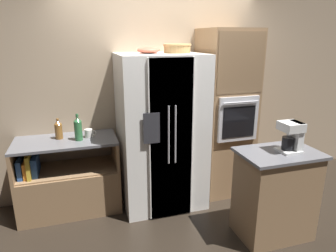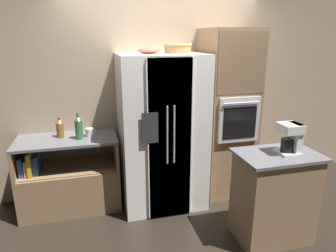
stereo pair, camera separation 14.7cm
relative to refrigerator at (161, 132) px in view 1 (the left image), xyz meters
name	(u,v)px [view 1 (the left image)]	position (x,y,z in m)	size (l,w,h in m)	color
ground_plane	(171,200)	(0.12, -0.04, -0.92)	(20.00, 20.00, 0.00)	black
wall_back	(160,86)	(0.12, 0.44, 0.48)	(12.00, 0.06, 2.80)	tan
counter_left	(69,185)	(-1.12, 0.12, -0.59)	(1.14, 0.59, 0.89)	#93704C
refrigerator	(161,132)	(0.00, 0.00, 0.00)	(0.98, 0.85, 1.84)	white
wall_oven	(225,113)	(0.88, 0.08, 0.14)	(0.63, 0.72, 2.12)	#93704C
island_counter	(275,194)	(0.92, -1.01, -0.45)	(0.79, 0.53, 0.93)	#93704C
wicker_basket	(177,48)	(0.21, 0.05, 0.98)	(0.32, 0.32, 0.10)	tan
fruit_bowl	(149,50)	(-0.12, 0.06, 0.96)	(0.26, 0.26, 0.07)	#DB664C
bottle_tall	(58,129)	(-1.17, 0.18, 0.08)	(0.08, 0.08, 0.24)	brown
bottle_short	(78,129)	(-0.95, 0.07, 0.11)	(0.09, 0.09, 0.31)	#33723F
mug	(89,133)	(-0.84, 0.14, 0.02)	(0.13, 0.09, 0.10)	silver
coffee_maker	(292,136)	(1.03, -1.03, 0.18)	(0.19, 0.20, 0.30)	white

